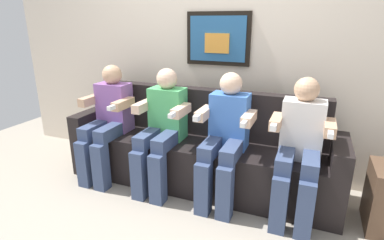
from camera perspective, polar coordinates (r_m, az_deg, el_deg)
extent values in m
plane|color=#9E9384|center=(2.80, -1.19, -14.65)|extent=(6.41, 6.41, 0.00)
cube|color=beige|center=(3.09, 4.44, 14.00)|extent=(4.93, 0.05, 2.60)
cube|color=black|center=(3.03, 4.88, 14.87)|extent=(0.63, 0.03, 0.50)
cube|color=#26598C|center=(3.02, 4.79, 14.86)|extent=(0.55, 0.02, 0.42)
cube|color=orange|center=(3.01, 4.69, 14.09)|extent=(0.24, 0.02, 0.18)
cube|color=black|center=(2.93, 1.04, -8.09)|extent=(2.25, 0.58, 0.45)
cube|color=black|center=(2.96, 2.63, 1.53)|extent=(2.25, 0.14, 0.45)
cube|color=black|center=(3.47, -17.70, -3.18)|extent=(0.14, 0.58, 0.62)
cube|color=black|center=(2.74, 25.37, -9.86)|extent=(0.14, 0.58, 0.62)
cube|color=#8C59A5|center=(3.17, -14.24, 2.38)|extent=(0.32, 0.20, 0.48)
sphere|color=tan|center=(3.10, -14.70, 8.19)|extent=(0.19, 0.19, 0.19)
cube|color=#38476B|center=(3.12, -17.47, -1.59)|extent=(0.12, 0.40, 0.12)
cube|color=#38476B|center=(3.01, -14.81, -2.04)|extent=(0.12, 0.40, 0.12)
cube|color=#38476B|center=(3.09, -19.31, -7.72)|extent=(0.12, 0.12, 0.45)
cube|color=#38476B|center=(2.98, -16.67, -8.41)|extent=(0.12, 0.12, 0.45)
cube|color=tan|center=(3.17, -18.40, 3.53)|extent=(0.08, 0.28, 0.08)
cube|color=tan|center=(2.94, -12.72, 2.94)|extent=(0.08, 0.28, 0.08)
cube|color=white|center=(2.82, -14.57, 2.34)|extent=(0.04, 0.13, 0.04)
cube|color=#4CB266|center=(2.86, -4.54, 1.25)|extent=(0.32, 0.20, 0.48)
sphere|color=beige|center=(2.79, -4.71, 7.67)|extent=(0.19, 0.19, 0.19)
cube|color=#38476B|center=(2.79, -7.94, -3.19)|extent=(0.12, 0.40, 0.12)
cube|color=#38476B|center=(2.71, -4.63, -3.73)|extent=(0.12, 0.40, 0.12)
cube|color=#38476B|center=(2.76, -9.77, -10.11)|extent=(0.12, 0.12, 0.45)
cube|color=#38476B|center=(2.68, -6.43, -10.88)|extent=(0.12, 0.12, 0.45)
cube|color=beige|center=(2.83, -9.12, 2.56)|extent=(0.08, 0.28, 0.08)
cube|color=beige|center=(2.66, -2.07, 1.77)|extent=(0.08, 0.28, 0.08)
cube|color=white|center=(2.51, -3.56, 1.04)|extent=(0.04, 0.13, 0.04)
cube|color=#3F72CC|center=(2.66, 7.02, -0.15)|extent=(0.32, 0.20, 0.48)
sphere|color=beige|center=(2.58, 7.29, 6.75)|extent=(0.19, 0.19, 0.19)
cube|color=#38476B|center=(2.57, 3.72, -5.03)|extent=(0.12, 0.40, 0.12)
cube|color=#38476B|center=(2.52, 7.62, -5.60)|extent=(0.12, 0.40, 0.12)
cube|color=#38476B|center=(2.52, 2.11, -12.65)|extent=(0.12, 0.12, 0.45)
cube|color=#38476B|center=(2.48, 6.13, -13.39)|extent=(0.12, 0.12, 0.45)
cube|color=beige|center=(2.58, 2.30, 1.26)|extent=(0.08, 0.28, 0.08)
cube|color=beige|center=(2.48, 10.57, 0.29)|extent=(0.08, 0.28, 0.08)
cube|color=white|center=(2.33, 9.76, -0.58)|extent=(0.04, 0.13, 0.04)
cube|color=white|center=(2.43, 1.02, 0.49)|extent=(0.04, 0.10, 0.04)
cube|color=white|center=(2.58, 19.86, -1.69)|extent=(0.32, 0.20, 0.48)
sphere|color=tan|center=(2.50, 20.65, 5.37)|extent=(0.19, 0.19, 0.19)
cube|color=#38476B|center=(2.46, 17.06, -6.86)|extent=(0.12, 0.40, 0.12)
cube|color=#38476B|center=(2.46, 21.26, -7.36)|extent=(0.12, 0.40, 0.12)
cube|color=#38476B|center=(2.42, 15.93, -14.90)|extent=(0.12, 0.12, 0.45)
cube|color=#38476B|center=(2.42, 20.32, -15.44)|extent=(0.12, 0.12, 0.45)
cube|color=tan|center=(2.45, 15.49, -0.29)|extent=(0.08, 0.28, 0.08)
cube|color=tan|center=(2.44, 24.33, -1.32)|extent=(0.08, 0.28, 0.08)
cube|color=white|center=(2.29, 24.44, -2.32)|extent=(0.04, 0.13, 0.04)
cube|color=white|center=(2.30, 15.00, -1.21)|extent=(0.04, 0.10, 0.04)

